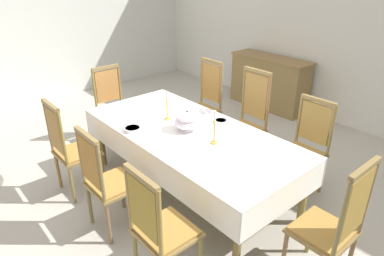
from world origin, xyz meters
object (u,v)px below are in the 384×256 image
at_px(candlestick_west, 167,109).
at_px(candlestick_east, 214,131).
at_px(chair_south_c, 159,227).
at_px(spoon_secondary, 229,124).
at_px(chair_north_b, 248,119).
at_px(dining_table, 189,137).
at_px(spoon_primary, 129,126).
at_px(chair_north_a, 204,102).
at_px(chair_head_west, 113,104).
at_px(bowl_near_left, 133,129).
at_px(bowl_far_left, 205,113).
at_px(sideboard, 269,82).
at_px(bowl_near_right, 221,121).
at_px(chair_head_east, 333,225).
at_px(soup_tureen, 187,120).
at_px(chair_south_a, 70,147).
at_px(chair_north_c, 305,146).
at_px(chair_south_b, 106,180).

relative_size(candlestick_west, candlestick_east, 0.97).
relative_size(chair_south_c, spoon_secondary, 6.10).
height_order(chair_north_b, chair_south_c, chair_north_b).
relative_size(dining_table, spoon_primary, 13.95).
height_order(chair_north_a, chair_north_b, chair_north_b).
relative_size(chair_head_west, bowl_near_left, 5.89).
bearing_deg(chair_north_b, bowl_far_left, 72.41).
bearing_deg(chair_north_a, sideboard, -82.90).
height_order(chair_south_c, bowl_near_right, chair_south_c).
bearing_deg(chair_south_c, chair_north_b, 112.94).
bearing_deg(chair_north_b, candlestick_west, 70.30).
xyz_separation_m(candlestick_west, sideboard, (-0.66, 2.74, -0.43)).
height_order(chair_south_c, candlestick_east, candlestick_east).
xyz_separation_m(dining_table, bowl_near_left, (-0.38, -0.45, 0.10)).
relative_size(bowl_near_right, sideboard, 0.10).
height_order(chair_north_b, candlestick_west, chair_north_b).
bearing_deg(chair_head_east, soup_tureen, 90.00).
height_order(candlestick_west, bowl_near_right, candlestick_west).
distance_m(chair_north_a, sideboard, 1.78).
xyz_separation_m(chair_north_a, chair_north_b, (0.79, 0.00, 0.01)).
bearing_deg(spoon_primary, sideboard, 103.12).
bearing_deg(bowl_near_right, bowl_near_left, -118.26).
xyz_separation_m(chair_north_a, candlestick_east, (1.19, -0.98, 0.30)).
height_order(chair_north_a, soup_tureen, chair_north_a).
bearing_deg(soup_tureen, chair_north_a, 128.98).
relative_size(dining_table, chair_head_east, 2.17).
xyz_separation_m(chair_south_c, spoon_primary, (-1.31, 0.55, 0.20)).
distance_m(chair_south_c, candlestick_east, 1.11).
bearing_deg(bowl_near_right, spoon_primary, -125.01).
bearing_deg(bowl_far_left, sideboard, 109.72).
xyz_separation_m(chair_south_a, bowl_near_right, (0.89, 1.37, 0.21)).
distance_m(candlestick_east, sideboard, 3.11).
distance_m(chair_north_c, bowl_near_right, 0.95).
relative_size(soup_tureen, sideboard, 0.19).
bearing_deg(soup_tureen, bowl_far_left, 113.19).
height_order(chair_north_c, candlestick_west, candlestick_west).
distance_m(chair_south_a, bowl_near_left, 0.71).
xyz_separation_m(chair_south_b, candlestick_west, (-0.35, 0.97, 0.33)).
xyz_separation_m(chair_head_east, soup_tureen, (-1.68, 0.00, 0.28)).
relative_size(chair_north_a, spoon_secondary, 6.68).
bearing_deg(bowl_near_left, spoon_secondary, 57.71).
relative_size(chair_head_east, candlestick_east, 3.33).
xyz_separation_m(chair_south_c, bowl_far_left, (-1.01, 1.39, 0.22)).
xyz_separation_m(chair_north_b, chair_head_east, (1.67, -0.98, -0.02)).
relative_size(bowl_near_right, bowl_far_left, 0.77).
relative_size(chair_south_b, chair_head_west, 0.98).
distance_m(chair_head_west, candlestick_east, 2.05).
bearing_deg(chair_south_c, candlestick_west, 140.45).
bearing_deg(sideboard, spoon_secondary, 117.52).
relative_size(dining_table, candlestick_east, 7.21).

